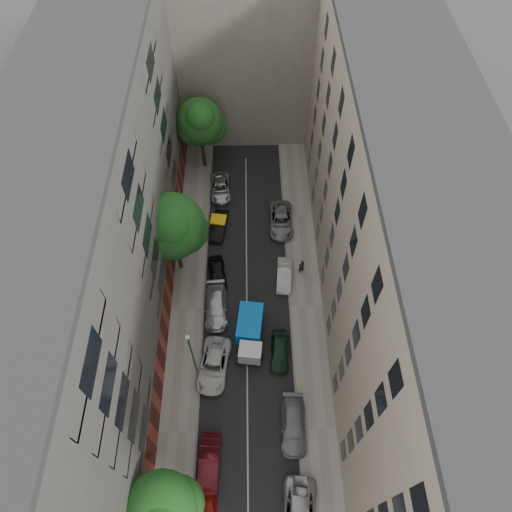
{
  "coord_description": "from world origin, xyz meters",
  "views": [
    {
      "loc": [
        0.51,
        -20.08,
        37.49
      ],
      "look_at": [
        0.88,
        1.68,
        6.0
      ],
      "focal_mm": 32.0,
      "sensor_mm": 36.0,
      "label": 1
    }
  ],
  "objects_px": {
    "car_right_2": "(280,351)",
    "lamp_post": "(191,352)",
    "car_left_3": "(216,306)",
    "pedestrian": "(301,266)",
    "car_right_3": "(284,275)",
    "car_left_1": "(209,463)",
    "tree_mid": "(173,228)",
    "tree_far": "(200,124)",
    "car_right_4": "(281,220)",
    "tarp_truck": "(250,333)",
    "car_right_1": "(293,425)",
    "car_left_6": "(221,187)",
    "car_left_2": "(214,365)",
    "car_left_5": "(219,226)",
    "car_left_4": "(217,273)"
  },
  "relations": [
    {
      "from": "pedestrian",
      "to": "tree_far",
      "type": "bearing_deg",
      "value": -79.7
    },
    {
      "from": "car_right_3",
      "to": "tree_far",
      "type": "distance_m",
      "value": 18.26
    },
    {
      "from": "car_right_1",
      "to": "car_right_2",
      "type": "xyz_separation_m",
      "value": [
        -0.8,
        6.2,
        -0.03
      ]
    },
    {
      "from": "tarp_truck",
      "to": "car_right_3",
      "type": "height_order",
      "value": "tarp_truck"
    },
    {
      "from": "car_left_6",
      "to": "lamp_post",
      "type": "distance_m",
      "value": 21.12
    },
    {
      "from": "car_left_5",
      "to": "lamp_post",
      "type": "xyz_separation_m",
      "value": [
        -1.42,
        -15.33,
        3.8
      ]
    },
    {
      "from": "car_left_1",
      "to": "car_right_1",
      "type": "height_order",
      "value": "car_left_1"
    },
    {
      "from": "tarp_truck",
      "to": "car_right_2",
      "type": "bearing_deg",
      "value": -23.16
    },
    {
      "from": "car_right_1",
      "to": "car_right_4",
      "type": "distance_m",
      "value": 20.6
    },
    {
      "from": "car_left_1",
      "to": "pedestrian",
      "type": "height_order",
      "value": "pedestrian"
    },
    {
      "from": "car_left_4",
      "to": "car_right_2",
      "type": "xyz_separation_m",
      "value": [
        5.6,
        -8.0,
        -0.01
      ]
    },
    {
      "from": "car_left_5",
      "to": "car_right_2",
      "type": "bearing_deg",
      "value": -59.49
    },
    {
      "from": "car_left_2",
      "to": "pedestrian",
      "type": "height_order",
      "value": "pedestrian"
    },
    {
      "from": "car_right_1",
      "to": "car_left_6",
      "type": "bearing_deg",
      "value": 106.27
    },
    {
      "from": "lamp_post",
      "to": "pedestrian",
      "type": "height_order",
      "value": "lamp_post"
    },
    {
      "from": "car_right_4",
      "to": "car_left_2",
      "type": "bearing_deg",
      "value": -111.33
    },
    {
      "from": "car_left_1",
      "to": "car_left_5",
      "type": "relative_size",
      "value": 1.08
    },
    {
      "from": "tarp_truck",
      "to": "car_left_1",
      "type": "xyz_separation_m",
      "value": [
        -3.16,
        -10.28,
        -0.59
      ]
    },
    {
      "from": "lamp_post",
      "to": "car_right_2",
      "type": "bearing_deg",
      "value": 12.2
    },
    {
      "from": "car_left_1",
      "to": "pedestrian",
      "type": "bearing_deg",
      "value": 67.83
    },
    {
      "from": "car_right_1",
      "to": "car_right_4",
      "type": "relative_size",
      "value": 0.94
    },
    {
      "from": "car_left_1",
      "to": "pedestrian",
      "type": "xyz_separation_m",
      "value": [
        8.15,
        17.22,
        0.34
      ]
    },
    {
      "from": "car_right_2",
      "to": "lamp_post",
      "type": "distance_m",
      "value": 8.13
    },
    {
      "from": "car_left_1",
      "to": "tree_mid",
      "type": "distance_m",
      "value": 19.06
    },
    {
      "from": "car_left_3",
      "to": "car_right_1",
      "type": "xyz_separation_m",
      "value": [
        6.4,
        -10.6,
        -0.03
      ]
    },
    {
      "from": "car_right_4",
      "to": "tree_far",
      "type": "height_order",
      "value": "tree_far"
    },
    {
      "from": "car_left_2",
      "to": "car_left_4",
      "type": "height_order",
      "value": "car_left_2"
    },
    {
      "from": "car_left_1",
      "to": "car_right_4",
      "type": "relative_size",
      "value": 0.85
    },
    {
      "from": "car_right_2",
      "to": "car_right_4",
      "type": "xyz_separation_m",
      "value": [
        0.8,
        14.4,
        0.04
      ]
    },
    {
      "from": "car_left_3",
      "to": "pedestrian",
      "type": "bearing_deg",
      "value": 23.96
    },
    {
      "from": "tree_far",
      "to": "car_left_2",
      "type": "bearing_deg",
      "value": -85.67
    },
    {
      "from": "tree_mid",
      "to": "pedestrian",
      "type": "distance_m",
      "value": 12.74
    },
    {
      "from": "car_left_6",
      "to": "tree_far",
      "type": "bearing_deg",
      "value": 111.98
    },
    {
      "from": "car_right_3",
      "to": "car_right_4",
      "type": "height_order",
      "value": "car_right_4"
    },
    {
      "from": "car_right_1",
      "to": "pedestrian",
      "type": "xyz_separation_m",
      "value": [
        1.67,
        14.62,
        0.36
      ]
    },
    {
      "from": "car_left_6",
      "to": "car_right_1",
      "type": "relative_size",
      "value": 0.95
    },
    {
      "from": "tarp_truck",
      "to": "car_right_1",
      "type": "bearing_deg",
      "value": -59.36
    },
    {
      "from": "car_left_2",
      "to": "car_right_4",
      "type": "bearing_deg",
      "value": 75.92
    },
    {
      "from": "car_right_2",
      "to": "pedestrian",
      "type": "distance_m",
      "value": 8.78
    },
    {
      "from": "car_left_2",
      "to": "car_left_4",
      "type": "xyz_separation_m",
      "value": [
        0.0,
        9.2,
        -0.04
      ]
    },
    {
      "from": "car_right_1",
      "to": "tree_far",
      "type": "relative_size",
      "value": 0.53
    },
    {
      "from": "tarp_truck",
      "to": "car_left_2",
      "type": "relative_size",
      "value": 1.04
    },
    {
      "from": "tarp_truck",
      "to": "car_right_2",
      "type": "distance_m",
      "value": 2.99
    },
    {
      "from": "car_left_6",
      "to": "car_right_3",
      "type": "xyz_separation_m",
      "value": [
        6.4,
        -11.49,
        0.01
      ]
    },
    {
      "from": "car_left_5",
      "to": "car_right_2",
      "type": "height_order",
      "value": "car_right_2"
    },
    {
      "from": "tree_far",
      "to": "pedestrian",
      "type": "relative_size",
      "value": 4.97
    },
    {
      "from": "car_left_3",
      "to": "car_left_5",
      "type": "height_order",
      "value": "car_left_3"
    },
    {
      "from": "car_left_3",
      "to": "car_right_3",
      "type": "height_order",
      "value": "car_left_3"
    },
    {
      "from": "car_left_1",
      "to": "car_left_5",
      "type": "xyz_separation_m",
      "value": [
        0.08,
        22.62,
        -0.05
      ]
    },
    {
      "from": "car_left_2",
      "to": "car_left_3",
      "type": "xyz_separation_m",
      "value": [
        0.0,
        5.6,
        0.01
      ]
    }
  ]
}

